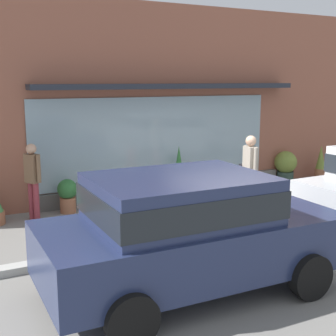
{
  "coord_description": "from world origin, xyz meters",
  "views": [
    {
      "loc": [
        -5.27,
        -7.03,
        2.85
      ],
      "look_at": [
        -1.0,
        1.2,
        1.07
      ],
      "focal_mm": 49.63,
      "sensor_mm": 36.0,
      "label": 1
    }
  ],
  "objects_px": {
    "potted_plant_doorstep": "(179,173)",
    "potted_plant_corner_tall": "(320,163)",
    "parked_car_navy": "(187,227)",
    "potted_plant_low_front": "(285,165)",
    "pedestrian_passerby": "(33,176)",
    "potted_plant_window_right": "(68,194)",
    "pedestrian_with_handbag": "(249,169)",
    "fire_hydrant": "(211,196)",
    "potted_plant_window_center": "(131,192)"
  },
  "relations": [
    {
      "from": "potted_plant_window_center",
      "to": "potted_plant_low_front",
      "type": "height_order",
      "value": "potted_plant_low_front"
    },
    {
      "from": "pedestrian_passerby",
      "to": "fire_hydrant",
      "type": "bearing_deg",
      "value": 36.37
    },
    {
      "from": "pedestrian_with_handbag",
      "to": "pedestrian_passerby",
      "type": "relative_size",
      "value": 1.07
    },
    {
      "from": "potted_plant_window_right",
      "to": "fire_hydrant",
      "type": "bearing_deg",
      "value": -34.05
    },
    {
      "from": "potted_plant_doorstep",
      "to": "potted_plant_low_front",
      "type": "height_order",
      "value": "potted_plant_doorstep"
    },
    {
      "from": "pedestrian_passerby",
      "to": "parked_car_navy",
      "type": "height_order",
      "value": "parked_car_navy"
    },
    {
      "from": "potted_plant_window_right",
      "to": "potted_plant_window_center",
      "type": "height_order",
      "value": "potted_plant_window_right"
    },
    {
      "from": "pedestrian_with_handbag",
      "to": "potted_plant_low_front",
      "type": "relative_size",
      "value": 1.93
    },
    {
      "from": "pedestrian_passerby",
      "to": "potted_plant_corner_tall",
      "type": "xyz_separation_m",
      "value": [
        8.17,
        0.19,
        -0.44
      ]
    },
    {
      "from": "potted_plant_corner_tall",
      "to": "potted_plant_window_center",
      "type": "xyz_separation_m",
      "value": [
        -5.97,
        -0.08,
        -0.16
      ]
    },
    {
      "from": "pedestrian_with_handbag",
      "to": "parked_car_navy",
      "type": "relative_size",
      "value": 0.41
    },
    {
      "from": "potted_plant_doorstep",
      "to": "potted_plant_corner_tall",
      "type": "relative_size",
      "value": 1.29
    },
    {
      "from": "potted_plant_doorstep",
      "to": "pedestrian_with_handbag",
      "type": "bearing_deg",
      "value": -71.69
    },
    {
      "from": "potted_plant_low_front",
      "to": "potted_plant_doorstep",
      "type": "bearing_deg",
      "value": -178.27
    },
    {
      "from": "potted_plant_window_right",
      "to": "parked_car_navy",
      "type": "bearing_deg",
      "value": -84.92
    },
    {
      "from": "potted_plant_doorstep",
      "to": "potted_plant_window_right",
      "type": "relative_size",
      "value": 1.71
    },
    {
      "from": "pedestrian_passerby",
      "to": "potted_plant_doorstep",
      "type": "distance_m",
      "value": 3.57
    },
    {
      "from": "pedestrian_passerby",
      "to": "potted_plant_doorstep",
      "type": "bearing_deg",
      "value": 65.91
    },
    {
      "from": "parked_car_navy",
      "to": "potted_plant_window_center",
      "type": "distance_m",
      "value": 4.6
    },
    {
      "from": "pedestrian_passerby",
      "to": "potted_plant_doorstep",
      "type": "height_order",
      "value": "pedestrian_passerby"
    },
    {
      "from": "pedestrian_passerby",
      "to": "potted_plant_window_center",
      "type": "distance_m",
      "value": 2.29
    },
    {
      "from": "pedestrian_passerby",
      "to": "potted_plant_doorstep",
      "type": "relative_size",
      "value": 1.25
    },
    {
      "from": "pedestrian_with_handbag",
      "to": "pedestrian_passerby",
      "type": "distance_m",
      "value": 4.51
    },
    {
      "from": "potted_plant_window_center",
      "to": "potted_plant_low_front",
      "type": "bearing_deg",
      "value": 3.18
    },
    {
      "from": "potted_plant_doorstep",
      "to": "fire_hydrant",
      "type": "bearing_deg",
      "value": -97.17
    },
    {
      "from": "fire_hydrant",
      "to": "pedestrian_passerby",
      "type": "bearing_deg",
      "value": 154.82
    },
    {
      "from": "potted_plant_corner_tall",
      "to": "parked_car_navy",
      "type": "bearing_deg",
      "value": -147.25
    },
    {
      "from": "pedestrian_passerby",
      "to": "potted_plant_corner_tall",
      "type": "relative_size",
      "value": 1.61
    },
    {
      "from": "parked_car_navy",
      "to": "potted_plant_window_center",
      "type": "xyz_separation_m",
      "value": [
        1.06,
        4.43,
        -0.6
      ]
    },
    {
      "from": "parked_car_navy",
      "to": "potted_plant_low_front",
      "type": "relative_size",
      "value": 4.67
    },
    {
      "from": "parked_car_navy",
      "to": "potted_plant_low_front",
      "type": "bearing_deg",
      "value": 39.71
    },
    {
      "from": "potted_plant_doorstep",
      "to": "pedestrian_passerby",
      "type": "bearing_deg",
      "value": -175.64
    },
    {
      "from": "pedestrian_with_handbag",
      "to": "potted_plant_doorstep",
      "type": "distance_m",
      "value": 2.09
    },
    {
      "from": "pedestrian_with_handbag",
      "to": "potted_plant_doorstep",
      "type": "height_order",
      "value": "pedestrian_with_handbag"
    },
    {
      "from": "parked_car_navy",
      "to": "fire_hydrant",
      "type": "bearing_deg",
      "value": 52.97
    },
    {
      "from": "potted_plant_low_front",
      "to": "potted_plant_corner_tall",
      "type": "bearing_deg",
      "value": -9.11
    },
    {
      "from": "pedestrian_with_handbag",
      "to": "potted_plant_window_right",
      "type": "bearing_deg",
      "value": 66.83
    },
    {
      "from": "pedestrian_passerby",
      "to": "potted_plant_low_front",
      "type": "xyz_separation_m",
      "value": [
        7.03,
        0.38,
        -0.44
      ]
    },
    {
      "from": "potted_plant_corner_tall",
      "to": "potted_plant_low_front",
      "type": "height_order",
      "value": "potted_plant_corner_tall"
    },
    {
      "from": "pedestrian_with_handbag",
      "to": "potted_plant_low_front",
      "type": "distance_m",
      "value": 3.54
    },
    {
      "from": "potted_plant_doorstep",
      "to": "potted_plant_low_front",
      "type": "distance_m",
      "value": 3.48
    },
    {
      "from": "pedestrian_with_handbag",
      "to": "pedestrian_passerby",
      "type": "bearing_deg",
      "value": 73.31
    },
    {
      "from": "parked_car_navy",
      "to": "potted_plant_low_front",
      "type": "height_order",
      "value": "parked_car_navy"
    },
    {
      "from": "potted_plant_corner_tall",
      "to": "potted_plant_doorstep",
      "type": "bearing_deg",
      "value": 179.02
    },
    {
      "from": "fire_hydrant",
      "to": "potted_plant_doorstep",
      "type": "height_order",
      "value": "potted_plant_doorstep"
    },
    {
      "from": "pedestrian_with_handbag",
      "to": "potted_plant_corner_tall",
      "type": "bearing_deg",
      "value": -59.77
    },
    {
      "from": "parked_car_navy",
      "to": "potted_plant_corner_tall",
      "type": "bearing_deg",
      "value": 33.79
    },
    {
      "from": "potted_plant_window_right",
      "to": "potted_plant_corner_tall",
      "type": "xyz_separation_m",
      "value": [
        7.43,
        0.02,
        0.06
      ]
    },
    {
      "from": "potted_plant_doorstep",
      "to": "potted_plant_corner_tall",
      "type": "bearing_deg",
      "value": -0.98
    },
    {
      "from": "pedestrian_with_handbag",
      "to": "potted_plant_corner_tall",
      "type": "relative_size",
      "value": 1.72
    }
  ]
}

